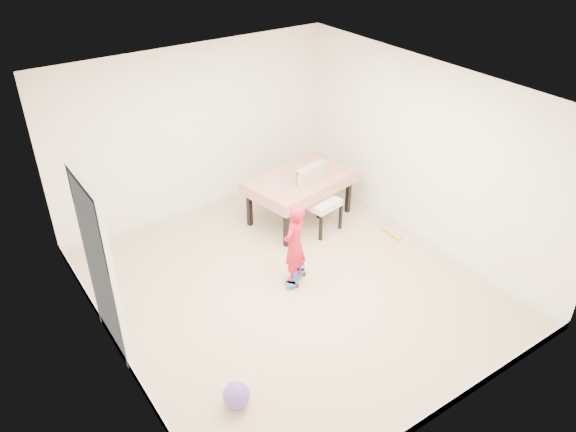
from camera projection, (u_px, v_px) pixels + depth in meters
ground at (290, 287)px, 7.29m from camera, size 5.00×5.00×0.00m
ceiling at (291, 96)px, 5.95m from camera, size 4.50×5.00×0.04m
wall_back at (196, 132)px, 8.36m from camera, size 4.50×0.04×2.60m
wall_front at (453, 317)px, 4.87m from camera, size 4.50×0.04×2.60m
wall_left at (105, 264)px, 5.54m from camera, size 0.04×5.00×2.60m
wall_right at (424, 155)px, 7.69m from camera, size 0.04×5.00×2.60m
door at (101, 271)px, 5.90m from camera, size 0.11×0.94×2.11m
baseboard_back at (202, 204)px, 9.01m from camera, size 4.50×0.02×0.12m
baseboard_front at (434, 414)px, 5.51m from camera, size 4.50×0.02×0.12m
baseboard_left at (124, 355)px, 6.18m from camera, size 0.02×5.00×0.12m
baseboard_right at (414, 230)px, 8.35m from camera, size 0.02×5.00×0.12m
dining_table at (300, 198)px, 8.57m from camera, size 1.70×1.24×0.73m
dining_chair at (320, 200)px, 8.24m from camera, size 0.64×0.71×0.99m
skateboard at (296, 278)px, 7.40m from camera, size 0.51×0.42×0.07m
child at (294, 247)px, 7.11m from camera, size 0.48×0.41×1.11m
balloon at (236, 396)px, 5.60m from camera, size 0.28×0.28×0.28m
foam_toy at (391, 233)px, 8.34m from camera, size 0.08×0.40×0.06m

